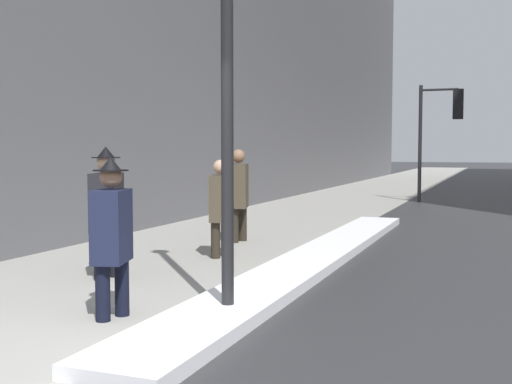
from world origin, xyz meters
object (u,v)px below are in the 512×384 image
object	(u,v)px
traffic_light_near	(444,118)
pedestrian_nearside	(112,231)
pedestrian_in_glasses	(238,191)
pedestrian_with_shoulder_bag	(107,207)
pedestrian_trailing	(220,204)

from	to	relation	value
traffic_light_near	pedestrian_nearside	size ratio (longest dim) A/B	2.30
traffic_light_near	pedestrian_in_glasses	size ratio (longest dim) A/B	2.20
pedestrian_with_shoulder_bag	pedestrian_trailing	world-z (taller)	pedestrian_with_shoulder_bag
pedestrian_with_shoulder_bag	pedestrian_trailing	size ratio (longest dim) A/B	1.13
traffic_light_near	pedestrian_with_shoulder_bag	world-z (taller)	traffic_light_near
traffic_light_near	pedestrian_trailing	size ratio (longest dim) A/B	2.43
pedestrian_trailing	traffic_light_near	bearing A→B (deg)	152.88
pedestrian_nearside	pedestrian_in_glasses	size ratio (longest dim) A/B	0.96
traffic_light_near	pedestrian_trailing	world-z (taller)	traffic_light_near
pedestrian_with_shoulder_bag	pedestrian_in_glasses	bearing A→B (deg)	158.91
traffic_light_near	pedestrian_nearside	bearing A→B (deg)	-96.32
traffic_light_near	pedestrian_with_shoulder_bag	xyz separation A→B (m)	(-2.92, -13.50, -1.68)
traffic_light_near	pedestrian_with_shoulder_bag	distance (m)	13.92
pedestrian_nearside	pedestrian_with_shoulder_bag	xyz separation A→B (m)	(-1.15, 1.62, 0.05)
pedestrian_in_glasses	pedestrian_nearside	bearing A→B (deg)	-6.87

